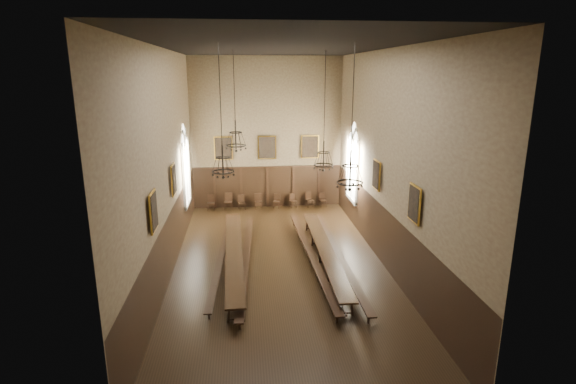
{
  "coord_description": "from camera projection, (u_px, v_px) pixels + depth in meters",
  "views": [
    {
      "loc": [
        -1.43,
        -17.76,
        8.07
      ],
      "look_at": [
        0.52,
        1.5,
        2.89
      ],
      "focal_mm": 28.0,
      "sensor_mm": 36.0,
      "label": 1
    }
  ],
  "objects": [
    {
      "name": "chair_2",
      "position": [
        242.0,
        205.0,
        27.21
      ],
      "size": [
        0.47,
        0.47,
        0.89
      ],
      "rotation": [
        0.0,
        0.0,
        0.23
      ],
      "color": "black",
      "rests_on": "floor"
    },
    {
      "name": "portrait_back_1",
      "position": [
        267.0,
        148.0,
        26.87
      ],
      "size": [
        1.1,
        0.12,
        1.4
      ],
      "color": "gold",
      "rests_on": "wall_back"
    },
    {
      "name": "window_right",
      "position": [
        353.0,
        162.0,
        24.13
      ],
      "size": [
        0.2,
        2.2,
        4.6
      ],
      "primitive_type": null,
      "color": "white",
      "rests_on": "wall_right"
    },
    {
      "name": "wall_left",
      "position": [
        165.0,
        166.0,
        17.69
      ],
      "size": [
        0.02,
        18.0,
        9.0
      ],
      "primitive_type": "cube",
      "color": "olive",
      "rests_on": "ground"
    },
    {
      "name": "bench_left_outer",
      "position": [
        221.0,
        261.0,
        19.15
      ],
      "size": [
        0.73,
        9.17,
        0.41
      ],
      "rotation": [
        0.0,
        0.0,
        -0.05
      ],
      "color": "black",
      "rests_on": "floor"
    },
    {
      "name": "portrait_back_0",
      "position": [
        223.0,
        148.0,
        26.62
      ],
      "size": [
        1.1,
        0.12,
        1.4
      ],
      "color": "gold",
      "rests_on": "wall_back"
    },
    {
      "name": "wall_right",
      "position": [
        387.0,
        161.0,
        18.56
      ],
      "size": [
        0.02,
        18.0,
        9.0
      ],
      "primitive_type": "cube",
      "color": "olive",
      "rests_on": "ground"
    },
    {
      "name": "chair_3",
      "position": [
        259.0,
        204.0,
        27.33
      ],
      "size": [
        0.46,
        0.46,
        0.94
      ],
      "rotation": [
        0.0,
        0.0,
        0.1
      ],
      "color": "black",
      "rests_on": "floor"
    },
    {
      "name": "table_left",
      "position": [
        234.0,
        258.0,
        19.17
      ],
      "size": [
        0.98,
        10.01,
        0.78
      ],
      "rotation": [
        0.0,
        0.0,
        0.03
      ],
      "color": "black",
      "rests_on": "floor"
    },
    {
      "name": "portrait_left_1",
      "position": [
        153.0,
        211.0,
        14.54
      ],
      "size": [
        0.12,
        1.0,
        1.3
      ],
      "color": "gold",
      "rests_on": "wall_left"
    },
    {
      "name": "window_left",
      "position": [
        185.0,
        165.0,
        23.27
      ],
      "size": [
        0.2,
        2.2,
        4.6
      ],
      "primitive_type": null,
      "color": "white",
      "rests_on": "wall_left"
    },
    {
      "name": "portrait_left_0",
      "position": [
        173.0,
        179.0,
        18.87
      ],
      "size": [
        0.12,
        1.0,
        1.3
      ],
      "color": "gold",
      "rests_on": "wall_left"
    },
    {
      "name": "portrait_right_0",
      "position": [
        376.0,
        175.0,
        19.72
      ],
      "size": [
        0.12,
        1.0,
        1.3
      ],
      "color": "gold",
      "rests_on": "wall_right"
    },
    {
      "name": "portrait_right_1",
      "position": [
        414.0,
        204.0,
        15.39
      ],
      "size": [
        0.12,
        1.0,
        1.3
      ],
      "color": "gold",
      "rests_on": "wall_right"
    },
    {
      "name": "chair_1",
      "position": [
        228.0,
        205.0,
        27.19
      ],
      "size": [
        0.5,
        0.5,
        1.0
      ],
      "rotation": [
        0.0,
        0.0,
        -0.15
      ],
      "color": "black",
      "rests_on": "floor"
    },
    {
      "name": "chandelier_back_right",
      "position": [
        324.0,
        158.0,
        20.79
      ],
      "size": [
        0.92,
        0.92,
        5.28
      ],
      "color": "black",
      "rests_on": "ceiling"
    },
    {
      "name": "ceiling",
      "position": [
        278.0,
        46.0,
        16.96
      ],
      "size": [
        9.0,
        18.0,
        0.02
      ],
      "primitive_type": "cube",
      "color": "black",
      "rests_on": "ground"
    },
    {
      "name": "chandelier_front_right",
      "position": [
        350.0,
        174.0,
        15.9
      ],
      "size": [
        0.94,
        0.94,
        4.9
      ],
      "color": "black",
      "rests_on": "ceiling"
    },
    {
      "name": "portrait_back_2",
      "position": [
        310.0,
        147.0,
        27.12
      ],
      "size": [
        1.1,
        0.12,
        1.4
      ],
      "color": "gold",
      "rests_on": "wall_back"
    },
    {
      "name": "chair_0",
      "position": [
        211.0,
        206.0,
        27.02
      ],
      "size": [
        0.45,
        0.45,
        0.98
      ],
      "rotation": [
        0.0,
        0.0,
        -0.05
      ],
      "color": "black",
      "rests_on": "floor"
    },
    {
      "name": "chandelier_back_left",
      "position": [
        236.0,
        139.0,
        19.82
      ],
      "size": [
        0.9,
        0.9,
        4.24
      ],
      "color": "black",
      "rests_on": "ceiling"
    },
    {
      "name": "bench_right_outer",
      "position": [
        338.0,
        257.0,
        19.52
      ],
      "size": [
        0.35,
        10.64,
        0.48
      ],
      "rotation": [
        0.0,
        0.0,
        -0.0
      ],
      "color": "black",
      "rests_on": "floor"
    },
    {
      "name": "table_right",
      "position": [
        325.0,
        256.0,
        19.4
      ],
      "size": [
        0.81,
        9.59,
        0.75
      ],
      "rotation": [
        0.0,
        0.0,
        -0.01
      ],
      "color": "black",
      "rests_on": "floor"
    },
    {
      "name": "chair_5",
      "position": [
        293.0,
        203.0,
        27.61
      ],
      "size": [
        0.47,
        0.47,
        0.86
      ],
      "rotation": [
        0.0,
        0.0,
        0.3
      ],
      "color": "black",
      "rests_on": "floor"
    },
    {
      "name": "bench_left_inner",
      "position": [
        246.0,
        261.0,
        19.11
      ],
      "size": [
        0.87,
        10.44,
        0.47
      ],
      "rotation": [
        0.0,
        0.0,
        -0.05
      ],
      "color": "black",
      "rests_on": "floor"
    },
    {
      "name": "chandelier_front_left",
      "position": [
        223.0,
        163.0,
        15.49
      ],
      "size": [
        0.77,
        0.77,
        4.41
      ],
      "color": "black",
      "rests_on": "ceiling"
    },
    {
      "name": "chair_4",
      "position": [
        277.0,
        204.0,
        27.53
      ],
      "size": [
        0.48,
        0.48,
        0.86
      ],
      "rotation": [
        0.0,
        0.0,
        -0.34
      ],
      "color": "black",
      "rests_on": "floor"
    },
    {
      "name": "wainscot_panelling",
      "position": [
        279.0,
        239.0,
        18.97
      ],
      "size": [
        9.0,
        18.0,
        2.5
      ],
      "primitive_type": null,
      "color": "black",
      "rests_on": "floor"
    },
    {
      "name": "chair_6",
      "position": [
        309.0,
        202.0,
        27.73
      ],
      "size": [
        0.51,
        0.51,
        0.91
      ],
      "rotation": [
        0.0,
        0.0,
        0.32
      ],
      "color": "black",
      "rests_on": "floor"
    },
    {
      "name": "bench_right_inner",
      "position": [
        310.0,
        256.0,
        19.6
      ],
      "size": [
        0.65,
        10.8,
        0.49
      ],
      "rotation": [
        0.0,
        0.0,
        0.03
      ],
      "color": "black",
      "rests_on": "floor"
    },
    {
      "name": "chair_7",
      "position": [
        323.0,
        202.0,
        27.77
      ],
      "size": [
        0.46,
        0.46,
        0.88
      ],
      "rotation": [
        0.0,
        0.0,
        0.2
      ],
      "color": "black",
      "rests_on": "floor"
    },
    {
      "name": "floor",
      "position": [
        280.0,
        266.0,
        19.29
      ],
      "size": [
        9.0,
        18.0,
        0.02
      ],
      "primitive_type": "cube",
      "color": "black",
      "rests_on": "ground"
    },
    {
      "name": "wall_front",
      "position": [
        314.0,
        247.0,
        9.47
      ],
      "size": [
        9.0,
        0.02,
        9.0
      ],
      "primitive_type": "cube",
      "color": "olive",
      "rests_on": "ground"
    },
    {
      "name": "wall_back",
      "position": [
        267.0,
        134.0,
        26.79
      ],
      "size": [
        9.0,
        0.02,
        9.0
      ],
      "primitive_type": "cube",
      "color": "olive",
      "rests_on": "ground"
    }
  ]
}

